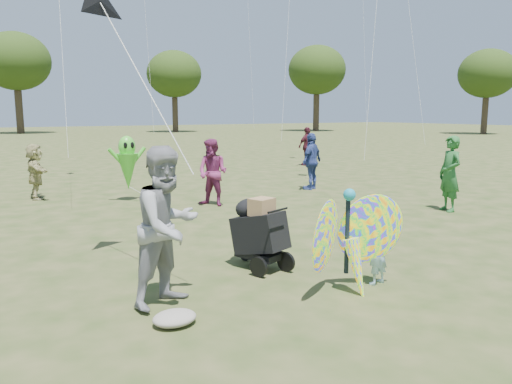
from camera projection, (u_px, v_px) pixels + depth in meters
ground at (324, 284)px, 6.92m from camera, size 160.00×160.00×0.00m
child_girl at (378, 251)px, 6.84m from camera, size 0.38×0.28×0.94m
adult_man at (168, 226)px, 6.06m from camera, size 1.17×1.05×1.96m
grey_bag at (175, 318)px, 5.57m from camera, size 0.50×0.41×0.16m
crowd_c at (312, 161)px, 15.21m from camera, size 1.09×0.81×1.73m
crowd_d at (35, 171)px, 13.52m from camera, size 0.46×1.41×1.51m
crowd_e at (213, 173)px, 12.54m from camera, size 0.98×1.04×1.69m
crowd_f at (450, 174)px, 11.85m from camera, size 0.61×0.76×1.80m
crowd_h at (308, 146)px, 22.05m from camera, size 1.03×0.50×1.70m
jogging_stroller at (258, 228)px, 7.56m from camera, size 0.72×1.13×1.09m
butterfly_kite at (351, 244)px, 6.46m from camera, size 1.74×0.75×1.59m
delta_kite_rig at (100, 3)px, 7.07m from camera, size 1.06×2.10×2.74m
alien_kite at (128, 165)px, 13.16m from camera, size 1.12×0.69×1.74m
tree_line at (48, 62)px, 45.75m from camera, size 91.78×33.60×10.79m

